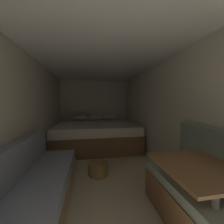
% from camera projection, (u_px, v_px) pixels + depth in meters
% --- Properties ---
extents(ground_plane, '(7.02, 7.02, 0.00)m').
position_uv_depth(ground_plane, '(102.00, 173.00, 2.41)').
color(ground_plane, beige).
extents(wall_back, '(2.43, 0.05, 2.04)m').
position_uv_depth(wall_back, '(95.00, 110.00, 4.83)').
color(wall_back, beige).
rests_on(wall_back, ground).
extents(wall_left, '(0.05, 5.02, 2.04)m').
position_uv_depth(wall_left, '(26.00, 118.00, 2.14)').
color(wall_left, beige).
rests_on(wall_left, ground).
extents(wall_right, '(0.05, 5.02, 2.04)m').
position_uv_depth(wall_right, '(164.00, 115.00, 2.54)').
color(wall_right, beige).
rests_on(wall_right, ground).
extents(ceiling_slab, '(2.43, 5.02, 0.05)m').
position_uv_depth(ceiling_slab, '(101.00, 55.00, 2.27)').
color(ceiling_slab, white).
rests_on(ceiling_slab, wall_left).
extents(bed, '(2.21, 1.82, 0.86)m').
position_uv_depth(bed, '(96.00, 134.00, 3.93)').
color(bed, brown).
rests_on(bed, ground).
extents(sofa_left, '(0.67, 2.55, 0.77)m').
position_uv_depth(sofa_left, '(24.00, 204.00, 1.35)').
color(sofa_left, tan).
rests_on(sofa_left, ground).
extents(dinette_bench, '(0.60, 1.23, 0.99)m').
position_uv_depth(dinette_bench, '(205.00, 201.00, 1.30)').
color(dinette_bench, brown).
rests_on(dinette_bench, ground).
extents(dinette_table, '(0.64, 0.71, 0.71)m').
position_uv_depth(dinette_table, '(197.00, 176.00, 1.18)').
color(dinette_table, brown).
rests_on(dinette_table, ground).
extents(wicker_basket, '(0.34, 0.34, 0.21)m').
position_uv_depth(wicker_basket, '(98.00, 168.00, 2.37)').
color(wicker_basket, olive).
rests_on(wicker_basket, ground).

